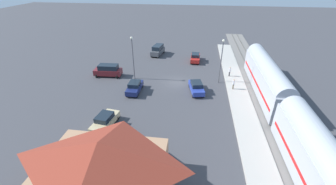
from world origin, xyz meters
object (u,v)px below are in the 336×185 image
sedan_navy (135,87)px  pedestrian_waiting_far (234,83)px  passenger_train (288,110)px  sedan_blue (196,87)px  suv_charcoal (158,50)px  pedestrian_on_platform (230,71)px  suv_maroon (108,70)px  sedan_tan (105,121)px  light_pole_lot_center (133,53)px  station_building (102,166)px  light_pole_near_platform (222,56)px  sedan_red (195,58)px

sedan_navy → pedestrian_waiting_far: bearing=-170.7°
passenger_train → sedan_blue: bearing=-37.9°
passenger_train → pedestrian_waiting_far: 10.73m
pedestrian_waiting_far → suv_charcoal: (15.07, -15.47, -0.13)m
pedestrian_on_platform → suv_maroon: suv_maroon is taller
sedan_blue → suv_charcoal: size_ratio=0.93×
pedestrian_on_platform → suv_charcoal: 18.28m
sedan_tan → light_pole_lot_center: (0.17, -14.05, 3.90)m
pedestrian_on_platform → station_building: bearing=62.5°
light_pole_lot_center → sedan_blue: bearing=162.4°
light_pole_near_platform → pedestrian_waiting_far: bearing=128.4°
sedan_navy → passenger_train: bearing=161.1°
passenger_train → sedan_blue: passenger_train is taller
station_building → pedestrian_on_platform: size_ratio=6.34×
suv_maroon → sedan_red: (-15.57, -9.68, -0.27)m
sedan_red → sedan_blue: bearing=92.3°
light_pole_near_platform → sedan_red: bearing=-66.0°
sedan_tan → light_pole_lot_center: light_pole_lot_center is taller
sedan_navy → pedestrian_on_platform: bearing=-154.0°
sedan_navy → station_building: bearing=97.4°
sedan_blue → sedan_red: bearing=-87.7°
pedestrian_waiting_far → light_pole_lot_center: size_ratio=0.23×
light_pole_lot_center → light_pole_near_platform: bearing=-178.6°
passenger_train → light_pole_near_platform: 14.05m
station_building → pedestrian_waiting_far: (-13.28, -20.33, -1.57)m
suv_maroon → passenger_train: bearing=155.5°
station_building → sedan_red: station_building is taller
pedestrian_on_platform → sedan_tan: 23.71m
pedestrian_waiting_far → sedan_tan: size_ratio=0.36×
sedan_red → sedan_blue: size_ratio=0.94×
pedestrian_on_platform → light_pole_near_platform: 4.70m
light_pole_near_platform → light_pole_lot_center: (14.87, 0.36, -0.02)m
sedan_blue → suv_charcoal: suv_charcoal is taller
suv_maroon → light_pole_near_platform: (-19.89, 0.01, 3.64)m
sedan_tan → light_pole_near_platform: bearing=-135.5°
pedestrian_waiting_far → light_pole_lot_center: bearing=-7.6°
sedan_blue → light_pole_lot_center: 12.28m
sedan_navy → sedan_tan: (1.18, 9.24, 0.00)m
sedan_red → passenger_train: bearing=117.0°
sedan_navy → light_pole_near_platform: 14.99m
sedan_blue → light_pole_near_platform: size_ratio=0.63×
pedestrian_waiting_far → sedan_blue: (5.85, 1.27, -0.40)m
pedestrian_on_platform → light_pole_near_platform: size_ratio=0.23×
sedan_red → suv_maroon: bearing=31.9°
sedan_red → light_pole_lot_center: light_pole_lot_center is taller
passenger_train → sedan_blue: size_ratio=7.99×
suv_charcoal → sedan_tan: bearing=86.4°
pedestrian_waiting_far → sedan_blue: pedestrian_waiting_far is taller
sedan_blue → pedestrian_waiting_far: bearing=-167.8°
sedan_blue → light_pole_lot_center: (11.09, -3.53, 3.90)m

